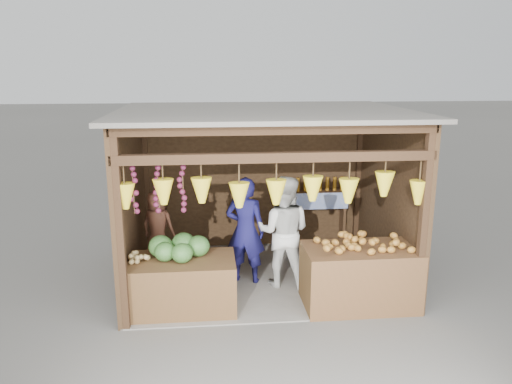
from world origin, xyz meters
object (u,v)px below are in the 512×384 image
Objects in this scene: counter_left at (183,284)px; man_standing at (245,230)px; woman_standing at (284,232)px; vendor_seated at (158,227)px; counter_right at (359,277)px.

man_standing is at bearing 41.64° from counter_left.
counter_left is 0.84× the size of woman_standing.
counter_left is 1.34m from man_standing.
woman_standing reaches higher than man_standing.
vendor_seated reaches higher than counter_left.
woman_standing is at bearing -166.36° from vendor_seated.
counter_left is 2.46m from counter_right.
woman_standing is (0.56, -0.17, 0.02)m from man_standing.
counter_right is (2.46, -0.12, 0.06)m from counter_left.
woman_standing is 1.94m from vendor_seated.
man_standing is at bearing 148.05° from counter_right.
counter_right is at bearing -177.12° from vendor_seated.
counter_left is 0.86× the size of man_standing.
counter_left is at bearing 59.38° from man_standing.
vendor_seated is at bearing 5.70° from woman_standing.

